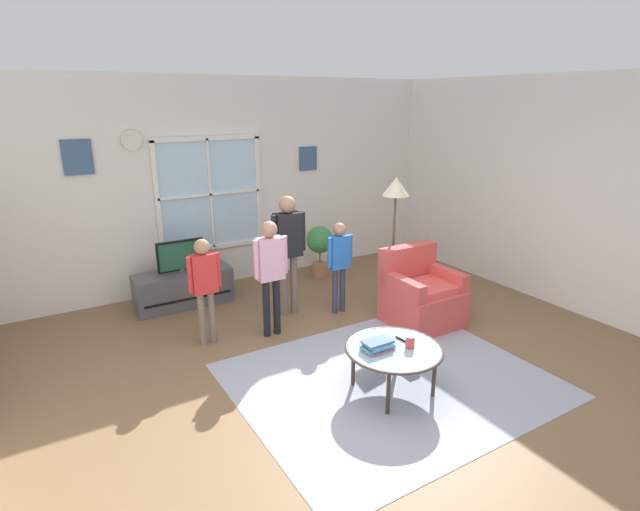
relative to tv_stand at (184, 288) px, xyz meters
The scene contains 18 objects.
ground_plane 2.78m from the tv_stand, 71.41° to the right, with size 6.87×6.89×0.02m, color brown.
back_wall 1.57m from the tv_stand, 33.31° to the left, with size 6.27×0.17×2.79m.
side_wall_right 5.00m from the tv_stand, 32.80° to the right, with size 0.12×6.29×2.79m.
area_rug 2.96m from the tv_stand, 67.85° to the right, with size 2.76×2.30×0.01m, color #999EAD.
tv_stand is the anchor object (origin of this frame).
television 0.43m from the tv_stand, 90.00° to the right, with size 0.58×0.08×0.41m.
armchair 2.92m from the tv_stand, 40.95° to the right, with size 0.76×0.74×0.87m.
coffee_table 3.06m from the tv_stand, 70.33° to the right, with size 0.86×0.86×0.43m.
book_stack 2.97m from the tv_stand, 72.66° to the right, with size 0.28×0.19×0.09m.
cup 3.16m from the tv_stand, 68.57° to the right, with size 0.08×0.08×0.11m, color #BF3F3F.
remote_near_books 3.05m from the tv_stand, 66.91° to the right, with size 0.04×0.14×0.02m, color black.
remote_near_cup 2.91m from the tv_stand, 70.66° to the right, with size 0.04×0.14×0.02m, color black.
person_pink_shirt 1.56m from the tv_stand, 65.87° to the right, with size 0.39×0.18×1.29m.
person_red_shirt 1.27m from the tv_stand, 94.06° to the right, with size 0.35×0.16×1.16m.
person_blue_shirt 2.01m from the tv_stand, 37.52° to the right, with size 0.34×0.15×1.12m.
person_black_shirt 1.53m from the tv_stand, 41.99° to the right, with size 0.44×0.20×1.45m.
potted_plant_by_window 2.02m from the tv_stand, ahead, with size 0.39×0.39×0.76m.
floor_lamp 2.85m from the tv_stand, 29.56° to the right, with size 0.32×0.32×1.61m.
Camera 1 is at (-2.39, -3.21, 2.49)m, focal length 27.69 mm.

